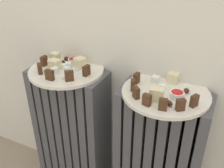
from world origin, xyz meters
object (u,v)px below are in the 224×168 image
(radiator_left, at_px, (73,135))
(jam_bowl_left, at_px, (73,60))
(jam_bowl_right, at_px, (177,95))
(radiator_right, at_px, (157,163))
(plate_right, at_px, (166,93))
(fork, at_px, (72,73))
(plate_left, at_px, (67,70))

(radiator_left, xyz_separation_m, jam_bowl_left, (-0.01, 0.06, 0.35))
(radiator_left, xyz_separation_m, jam_bowl_right, (0.45, -0.03, 0.35))
(radiator_right, xyz_separation_m, jam_bowl_left, (-0.41, 0.06, 0.35))
(radiator_left, bearing_deg, plate_right, -0.00)
(radiator_right, bearing_deg, jam_bowl_left, 171.31)
(jam_bowl_left, distance_m, fork, 0.10)
(plate_right, distance_m, jam_bowl_left, 0.42)
(jam_bowl_right, distance_m, fork, 0.41)
(radiator_left, bearing_deg, radiator_right, 0.00)
(radiator_right, relative_size, fork, 6.04)
(radiator_right, height_order, fork, fork)
(radiator_right, relative_size, jam_bowl_left, 14.20)
(plate_left, relative_size, plate_right, 1.00)
(plate_right, distance_m, jam_bowl_right, 0.05)
(radiator_right, distance_m, plate_left, 0.53)
(radiator_right, height_order, jam_bowl_right, jam_bowl_right)
(plate_right, bearing_deg, radiator_right, 45.00)
(jam_bowl_left, distance_m, jam_bowl_right, 0.47)
(plate_left, bearing_deg, jam_bowl_left, 96.51)
(radiator_right, distance_m, jam_bowl_left, 0.55)
(plate_left, bearing_deg, radiator_left, 90.00)
(plate_left, height_order, jam_bowl_left, jam_bowl_left)
(plate_right, distance_m, fork, 0.37)
(plate_right, relative_size, jam_bowl_left, 6.61)
(plate_right, xyz_separation_m, jam_bowl_right, (0.04, -0.03, 0.02))
(fork, bearing_deg, jam_bowl_left, 120.39)
(jam_bowl_left, bearing_deg, jam_bowl_right, -11.04)
(jam_bowl_right, bearing_deg, plate_right, 148.84)
(plate_left, distance_m, plate_right, 0.41)
(radiator_right, relative_size, plate_right, 2.15)
(radiator_right, bearing_deg, plate_right, -135.00)
(plate_left, bearing_deg, jam_bowl_right, -3.29)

